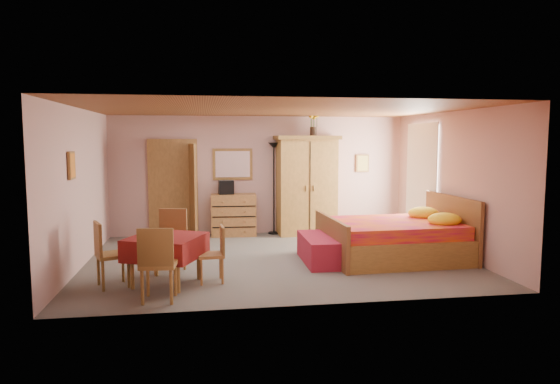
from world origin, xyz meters
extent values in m
plane|color=slate|center=(0.00, 0.00, 0.00)|extent=(6.50, 6.50, 0.00)
plane|color=brown|center=(0.00, 0.00, 2.60)|extent=(6.50, 6.50, 0.00)
cube|color=tan|center=(0.00, 2.50, 1.30)|extent=(6.50, 0.10, 2.60)
cube|color=tan|center=(0.00, -2.50, 1.30)|extent=(6.50, 0.10, 2.60)
cube|color=tan|center=(-3.25, 0.00, 1.30)|extent=(0.10, 5.00, 2.60)
cube|color=tan|center=(3.25, 0.00, 1.30)|extent=(0.10, 5.00, 2.60)
cube|color=#9E6B35|center=(-1.90, 2.47, 1.02)|extent=(1.06, 0.12, 2.15)
cube|color=white|center=(3.21, 1.20, 1.45)|extent=(0.08, 1.40, 1.95)
cube|color=orange|center=(-3.22, -0.60, 1.70)|extent=(0.04, 0.32, 0.42)
cube|color=#D8BF59|center=(2.35, 2.47, 1.55)|extent=(0.30, 0.04, 0.40)
cube|color=#9C6635|center=(-0.61, 2.28, 0.45)|extent=(0.98, 0.52, 0.91)
cube|color=silver|center=(-0.61, 2.49, 1.55)|extent=(0.87, 0.05, 0.69)
cube|color=black|center=(-0.77, 2.30, 1.06)|extent=(0.34, 0.26, 0.30)
cube|color=black|center=(0.29, 2.36, 1.01)|extent=(0.27, 0.27, 2.02)
cube|color=#B0813B|center=(0.99, 2.19, 1.09)|extent=(1.41, 0.76, 2.17)
cube|color=gold|center=(1.14, 2.21, 2.43)|extent=(0.22, 0.22, 0.52)
cube|color=#BB1245|center=(2.01, -0.29, 0.54)|extent=(2.41, 1.93, 1.09)
cube|color=maroon|center=(0.65, -0.34, 0.22)|extent=(0.52, 1.35, 0.45)
cube|color=maroon|center=(-1.81, -1.27, 0.35)|extent=(1.26, 1.26, 0.71)
cube|color=#AB783A|center=(-1.85, -2.01, 0.49)|extent=(0.49, 0.49, 0.99)
cube|color=olive|center=(-1.80, -0.62, 0.49)|extent=(0.54, 0.54, 0.99)
cube|color=olive|center=(-2.55, -1.27, 0.47)|extent=(0.55, 0.55, 0.94)
cube|color=#B0743B|center=(-1.17, -1.25, 0.41)|extent=(0.40, 0.40, 0.83)
camera|label=1|loc=(-1.28, -8.49, 2.09)|focal=32.00mm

